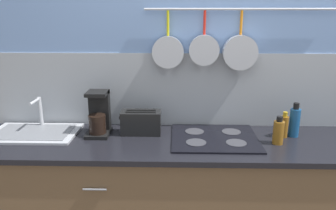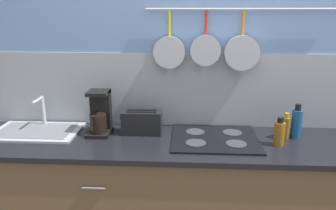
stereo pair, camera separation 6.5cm
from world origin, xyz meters
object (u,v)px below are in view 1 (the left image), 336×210
Objects in this scene: bottle_vinegar at (284,126)px; bottle_hot_sauce at (295,122)px; toaster at (141,122)px; coffee_maker at (99,116)px; bottle_dish_soap at (278,132)px.

bottle_vinegar is 0.08m from bottle_hot_sauce.
bottle_vinegar reaches higher than toaster.
coffee_maker is 0.29m from toaster.
coffee_maker is at bearing 178.56° from bottle_vinegar.
toaster is 0.97m from bottle_vinegar.
toaster is 1.57× the size of bottle_dish_soap.
bottle_dish_soap is 0.14m from bottle_vinegar.
toaster is 1.04m from bottle_hot_sauce.
bottle_hot_sauce reaches higher than bottle_vinegar.
coffee_maker is at bearing 179.40° from bottle_hot_sauce.
bottle_dish_soap is (0.90, -0.16, -0.00)m from toaster.
bottle_hot_sauce is at bearing 13.57° from bottle_vinegar.
bottle_hot_sauce is (0.07, 0.02, 0.03)m from bottle_vinegar.
toaster is at bearing 177.55° from bottle_vinegar.
coffee_maker is 1.26m from bottle_vinegar.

